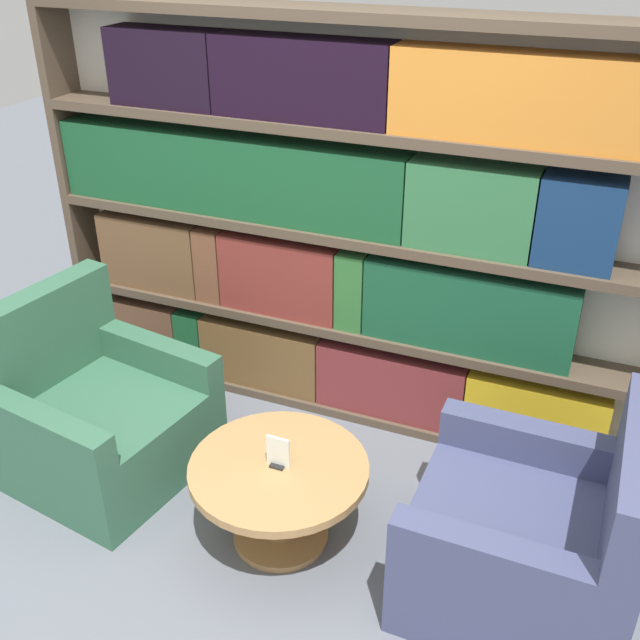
{
  "coord_description": "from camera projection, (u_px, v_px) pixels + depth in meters",
  "views": [
    {
      "loc": [
        1.18,
        -1.89,
        2.51
      ],
      "look_at": [
        0.07,
        0.79,
        0.89
      ],
      "focal_mm": 42.0,
      "sensor_mm": 36.0,
      "label": 1
    }
  ],
  "objects": [
    {
      "name": "coffee_table",
      "position": [
        279.0,
        486.0,
        3.24
      ],
      "size": [
        0.78,
        0.78,
        0.42
      ],
      "color": "#AD7F4C",
      "rests_on": "ground_plane"
    },
    {
      "name": "armchair_right",
      "position": [
        532.0,
        539.0,
        2.98
      ],
      "size": [
        0.87,
        0.86,
        0.89
      ],
      "rotation": [
        0.0,
        0.0,
        -1.58
      ],
      "color": "#42476B",
      "rests_on": "ground_plane"
    },
    {
      "name": "ground_plane",
      "position": [
        232.0,
        585.0,
        3.14
      ],
      "size": [
        14.0,
        14.0,
        0.0
      ],
      "primitive_type": "plane",
      "color": "slate"
    },
    {
      "name": "table_sign",
      "position": [
        278.0,
        454.0,
        3.15
      ],
      "size": [
        0.1,
        0.06,
        0.15
      ],
      "color": "black",
      "rests_on": "coffee_table"
    },
    {
      "name": "armchair_left",
      "position": [
        96.0,
        416.0,
        3.7
      ],
      "size": [
        0.98,
        0.97,
        0.89
      ],
      "rotation": [
        0.0,
        0.0,
        1.42
      ],
      "color": "#336047",
      "rests_on": "ground_plane"
    },
    {
      "name": "bookshelf",
      "position": [
        345.0,
        235.0,
        3.8
      ],
      "size": [
        3.4,
        0.3,
        2.11
      ],
      "color": "silver",
      "rests_on": "ground_plane"
    }
  ]
}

